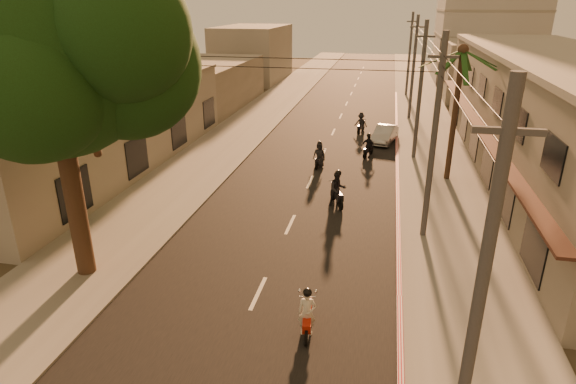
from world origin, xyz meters
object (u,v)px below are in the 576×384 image
Objects in this scene: scooter_mid_b at (368,146)px; scooter_far_a at (319,156)px; scooter_red at (307,314)px; parked_car at (385,134)px; palm_tree at (462,58)px; scooter_mid_a at (338,190)px; scooter_far_b at (361,123)px; broadleaf_tree at (62,52)px.

scooter_mid_b is 0.95× the size of scooter_far_a.
scooter_far_a is at bearing 89.05° from scooter_red.
parked_car is (1.06, 3.90, -0.13)m from scooter_mid_b.
scooter_mid_b is 4.04m from parked_car.
scooter_red is at bearing -110.25° from palm_tree.
parked_car is (2.21, 12.86, -0.26)m from scooter_mid_a.
scooter_mid_a is 0.49× the size of parked_car.
palm_tree is at bearing 1.66° from scooter_far_a.
scooter_far_b is (-5.80, 10.26, -6.36)m from palm_tree.
broadleaf_tree is 21.55m from scooter_mid_b.
palm_tree is 8.89m from scooter_mid_b.
broadleaf_tree is 17.94m from scooter_far_a.
palm_tree is at bearing 43.48° from broadleaf_tree.
palm_tree is at bearing 61.97° from scooter_red.
palm_tree reaches higher than scooter_far_b.
scooter_mid_b is 4.15m from scooter_far_a.
broadleaf_tree is 20.18m from palm_tree.
broadleaf_tree reaches higher than scooter_mid_b.
scooter_far_a is at bearing 173.60° from palm_tree.
scooter_red reaches higher than scooter_far_b.
scooter_red is at bearing -76.09° from scooter_far_b.
scooter_far_a is (6.74, 14.74, -7.69)m from broadleaf_tree.
scooter_far_a reaches higher than scooter_mid_b.
scooter_mid_a is at bearing 45.35° from broadleaf_tree.
scooter_mid_b is at bearing -93.17° from parked_car.
scooter_far_b is at bearing 85.62° from scooter_far_a.
palm_tree is 10.16m from scooter_far_a.
palm_tree is 10.13m from scooter_mid_a.
broadleaf_tree reaches higher than scooter_red.
scooter_mid_a reaches higher than scooter_far_b.
palm_tree is at bearing -18.44° from scooter_mid_b.
scooter_far_a is at bearing 83.47° from scooter_mid_a.
scooter_mid_b is at bearing 61.14° from broadleaf_tree.
broadleaf_tree is 6.94× the size of scooter_red.
scooter_mid_a is 1.12× the size of scooter_far_a.
scooter_mid_b is at bearing 59.43° from scooter_mid_a.
scooter_red is at bearing -13.12° from broadleaf_tree.
scooter_far_a is 7.90m from parked_car.
scooter_far_a is (-1.82, 6.07, -0.12)m from scooter_mid_a.
scooter_red is at bearing -112.25° from scooter_mid_a.
scooter_mid_b is at bearing -68.02° from scooter_far_b.
broadleaf_tree is 11.84m from scooter_red.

